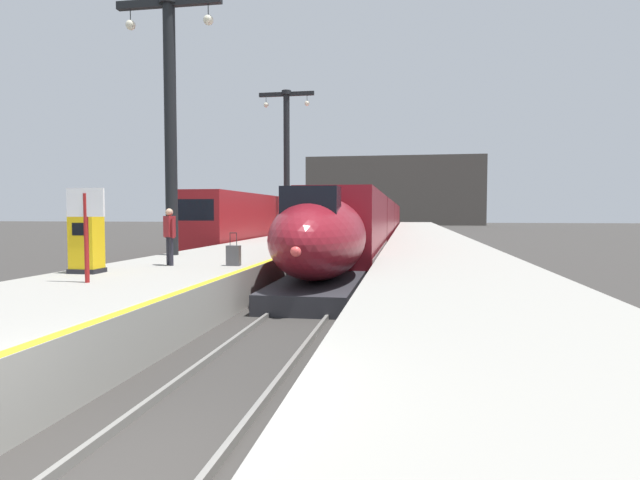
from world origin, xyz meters
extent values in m
cube|color=gray|center=(-4.05, 24.75, 0.53)|extent=(4.80, 110.00, 1.05)
cube|color=gray|center=(4.05, 24.75, 0.53)|extent=(4.80, 110.00, 1.05)
cube|color=yellow|center=(-1.77, 24.75, 1.05)|extent=(0.20, 107.80, 0.01)
cube|color=slate|center=(-0.75, 27.50, 0.06)|extent=(0.08, 110.00, 0.12)
cube|color=slate|center=(0.75, 27.50, 0.06)|extent=(0.08, 110.00, 0.12)
cube|color=slate|center=(-8.85, 27.50, 0.06)|extent=(0.08, 110.00, 0.12)
cube|color=slate|center=(-7.35, 27.50, 0.06)|extent=(0.08, 110.00, 0.12)
ellipsoid|color=maroon|center=(0.00, 11.73, 1.83)|extent=(2.78, 7.47, 2.56)
cube|color=#28282D|center=(0.00, 11.36, 0.28)|extent=(2.46, 6.35, 0.55)
cube|color=black|center=(0.00, 10.05, 2.90)|extent=(1.59, 1.00, 0.90)
sphere|color=#F24C4C|center=(0.00, 8.08, 1.68)|extent=(0.28, 0.28, 0.28)
cube|color=maroon|center=(0.00, 20.97, 2.08)|extent=(2.90, 14.00, 3.05)
cube|color=black|center=(-1.42, 20.97, 2.62)|extent=(0.04, 11.90, 0.80)
cube|color=black|center=(1.42, 20.97, 2.62)|extent=(0.04, 11.90, 0.80)
cube|color=silver|center=(0.00, 20.97, 0.80)|extent=(2.92, 13.30, 0.24)
cube|color=black|center=(0.00, 16.49, 0.28)|extent=(2.03, 2.20, 0.56)
cube|color=black|center=(0.00, 25.45, 0.28)|extent=(2.03, 2.20, 0.56)
cube|color=maroon|center=(0.00, 37.57, 2.08)|extent=(2.90, 18.00, 3.05)
cube|color=black|center=(-1.42, 37.57, 2.62)|extent=(0.04, 15.84, 0.80)
cube|color=black|center=(1.42, 37.57, 2.62)|extent=(0.04, 15.84, 0.80)
cube|color=black|center=(0.00, 31.45, 0.28)|extent=(2.03, 2.20, 0.56)
cube|color=black|center=(0.00, 43.69, 0.28)|extent=(2.03, 2.20, 0.56)
cube|color=maroon|center=(0.00, 56.17, 2.08)|extent=(2.90, 18.00, 3.05)
cube|color=black|center=(-1.42, 56.17, 2.62)|extent=(0.04, 15.84, 0.80)
cube|color=black|center=(1.42, 56.17, 2.62)|extent=(0.04, 15.84, 0.80)
cube|color=black|center=(0.00, 50.05, 0.28)|extent=(2.03, 2.20, 0.56)
cube|color=black|center=(0.00, 62.29, 0.28)|extent=(2.03, 2.20, 0.56)
cube|color=maroon|center=(0.00, 74.77, 2.08)|extent=(2.90, 18.00, 3.05)
cube|color=black|center=(-1.42, 74.77, 2.62)|extent=(0.04, 15.84, 0.80)
cube|color=black|center=(1.42, 74.77, 2.62)|extent=(0.04, 15.84, 0.80)
cube|color=black|center=(0.00, 68.65, 0.28)|extent=(2.03, 2.20, 0.56)
cube|color=black|center=(0.00, 80.89, 0.28)|extent=(2.03, 2.20, 0.56)
cube|color=maroon|center=(-8.10, 29.72, 2.15)|extent=(2.85, 18.00, 3.30)
cube|color=black|center=(-8.10, 20.76, 2.75)|extent=(2.28, 0.08, 1.10)
cube|color=black|center=(-9.49, 29.72, 2.65)|extent=(0.04, 15.30, 0.90)
cube|color=black|center=(-6.71, 29.72, 2.65)|extent=(0.04, 15.30, 0.90)
cube|color=black|center=(-8.10, 23.96, 0.26)|extent=(2.00, 2.00, 0.52)
cube|color=black|center=(-8.10, 35.48, 0.26)|extent=(2.00, 2.00, 0.52)
cube|color=maroon|center=(-8.10, 48.32, 2.15)|extent=(2.85, 18.00, 3.30)
cylinder|color=black|center=(-5.90, 13.72, 5.74)|extent=(0.44, 0.44, 9.39)
cylinder|color=black|center=(-5.90, 13.72, 10.29)|extent=(0.68, 0.68, 0.30)
cube|color=black|center=(-5.90, 13.72, 10.19)|extent=(4.00, 0.24, 0.28)
cylinder|color=black|center=(-7.40, 13.72, 9.84)|extent=(0.03, 0.03, 0.60)
sphere|color=#EFEACC|center=(-7.40, 13.72, 9.49)|extent=(0.36, 0.36, 0.36)
cylinder|color=black|center=(-4.40, 13.72, 9.84)|extent=(0.03, 0.03, 0.60)
sphere|color=#EFEACC|center=(-4.40, 13.72, 9.49)|extent=(0.36, 0.36, 0.36)
cylinder|color=black|center=(-5.90, 32.31, 6.17)|extent=(0.44, 0.44, 10.25)
cylinder|color=black|center=(-5.90, 32.31, 11.15)|extent=(0.68, 0.68, 0.30)
cube|color=black|center=(-5.90, 32.31, 11.05)|extent=(4.00, 0.24, 0.28)
cylinder|color=black|center=(-7.40, 32.31, 10.70)|extent=(0.03, 0.03, 0.60)
sphere|color=#EFEACC|center=(-7.40, 32.31, 10.35)|extent=(0.36, 0.36, 0.36)
cylinder|color=black|center=(-4.40, 32.31, 10.70)|extent=(0.03, 0.03, 0.60)
sphere|color=#EFEACC|center=(-4.40, 32.31, 10.35)|extent=(0.36, 0.36, 0.36)
cylinder|color=#23232D|center=(-4.34, 10.18, 1.48)|extent=(0.13, 0.13, 0.85)
cylinder|color=#23232D|center=(-4.21, 10.08, 1.48)|extent=(0.13, 0.13, 0.85)
cube|color=maroon|center=(-4.27, 10.13, 2.21)|extent=(0.43, 0.41, 0.62)
cylinder|color=maroon|center=(-4.46, 10.28, 2.16)|extent=(0.09, 0.09, 0.58)
cylinder|color=maroon|center=(-4.09, 9.98, 2.16)|extent=(0.09, 0.09, 0.58)
sphere|color=tan|center=(-4.27, 10.13, 2.63)|extent=(0.22, 0.22, 0.22)
cube|color=#4C4C51|center=(-2.38, 10.37, 1.35)|extent=(0.40, 0.22, 0.60)
cylinder|color=#262628|center=(-2.48, 10.37, 1.83)|extent=(0.02, 0.02, 0.36)
cylinder|color=#262628|center=(-2.28, 10.37, 1.83)|extent=(0.02, 0.02, 0.36)
cube|color=#262628|center=(-2.38, 10.37, 2.02)|extent=(0.22, 0.03, 0.02)
cube|color=yellow|center=(-5.55, 8.00, 1.85)|extent=(0.70, 0.56, 1.60)
cube|color=black|center=(-5.55, 7.71, 2.20)|extent=(0.40, 0.02, 0.32)
cube|color=black|center=(-5.55, 8.00, 1.11)|extent=(0.76, 0.62, 0.12)
cylinder|color=maroon|center=(-4.41, 6.29, 2.05)|extent=(0.10, 0.10, 2.00)
cube|color=white|center=(-4.41, 6.29, 2.85)|extent=(0.90, 0.06, 0.64)
cube|color=#4C4742|center=(0.00, 102.00, 7.00)|extent=(36.00, 2.00, 14.00)
camera|label=1|loc=(2.66, -4.27, 2.63)|focal=29.15mm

